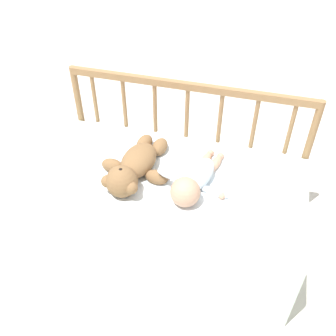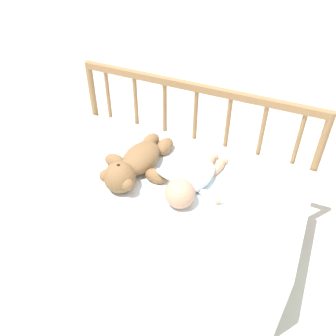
% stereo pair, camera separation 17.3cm
% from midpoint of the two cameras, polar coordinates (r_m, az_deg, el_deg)
% --- Properties ---
extents(ground_plane, '(12.00, 12.00, 0.00)m').
position_cam_midpoint_polar(ground_plane, '(2.08, 2.32, -10.78)').
color(ground_plane, silver).
extents(crib_mattress, '(1.28, 0.67, 0.44)m').
position_cam_midpoint_polar(crib_mattress, '(1.92, 2.50, -6.65)').
color(crib_mattress, silver).
rests_on(crib_mattress, ground_plane).
extents(crib_rail, '(1.28, 0.04, 0.76)m').
position_cam_midpoint_polar(crib_rail, '(1.97, 6.68, 6.90)').
color(crib_rail, '#997047').
rests_on(crib_rail, ground_plane).
extents(blanket, '(0.86, 0.56, 0.01)m').
position_cam_midpoint_polar(blanket, '(1.78, 2.96, -1.16)').
color(blanket, white).
rests_on(blanket, crib_mattress).
extents(teddy_bear, '(0.34, 0.47, 0.15)m').
position_cam_midpoint_polar(teddy_bear, '(1.75, -2.19, 0.59)').
color(teddy_bear, olive).
rests_on(teddy_bear, crib_mattress).
extents(baby, '(0.34, 0.44, 0.13)m').
position_cam_midpoint_polar(baby, '(1.67, 6.72, -2.37)').
color(baby, white).
rests_on(baby, crib_mattress).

